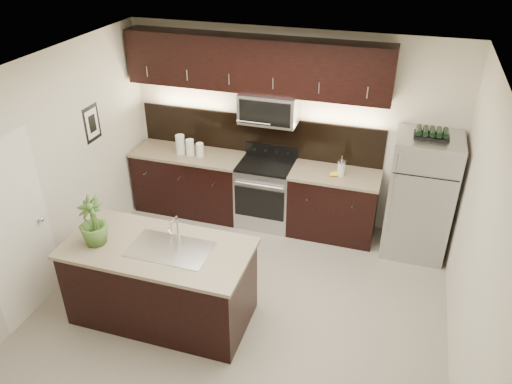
# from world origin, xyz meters

# --- Properties ---
(ground) EXTENTS (4.50, 4.50, 0.00)m
(ground) POSITION_xyz_m (0.00, 0.00, 0.00)
(ground) COLOR gray
(ground) RESTS_ON ground
(room_walls) EXTENTS (4.52, 4.02, 2.71)m
(room_walls) POSITION_xyz_m (-0.11, -0.04, 1.70)
(room_walls) COLOR beige
(room_walls) RESTS_ON ground
(counter_run) EXTENTS (3.51, 0.65, 0.94)m
(counter_run) POSITION_xyz_m (-0.46, 1.69, 0.47)
(counter_run) COLOR black
(counter_run) RESTS_ON ground
(upper_fixtures) EXTENTS (3.49, 0.40, 1.66)m
(upper_fixtures) POSITION_xyz_m (-0.43, 1.84, 2.14)
(upper_fixtures) COLOR black
(upper_fixtures) RESTS_ON counter_run
(island) EXTENTS (1.96, 0.96, 0.94)m
(island) POSITION_xyz_m (-0.79, -0.48, 0.47)
(island) COLOR black
(island) RESTS_ON ground
(sink_faucet) EXTENTS (0.84, 0.50, 0.28)m
(sink_faucet) POSITION_xyz_m (-0.64, -0.47, 0.96)
(sink_faucet) COLOR silver
(sink_faucet) RESTS_ON island
(refrigerator) EXTENTS (0.79, 0.71, 1.63)m
(refrigerator) POSITION_xyz_m (1.80, 1.63, 0.81)
(refrigerator) COLOR #B2B2B7
(refrigerator) RESTS_ON ground
(wine_rack) EXTENTS (0.40, 0.25, 0.10)m
(wine_rack) POSITION_xyz_m (1.80, 1.63, 1.67)
(wine_rack) COLOR black
(wine_rack) RESTS_ON refrigerator
(plant) EXTENTS (0.36, 0.36, 0.53)m
(plant) POSITION_xyz_m (-1.43, -0.61, 1.21)
(plant) COLOR #3E6227
(plant) RESTS_ON island
(canisters) EXTENTS (0.41, 0.13, 0.28)m
(canisters) POSITION_xyz_m (-1.39, 1.64, 1.06)
(canisters) COLOR silver
(canisters) RESTS_ON counter_run
(french_press) EXTENTS (0.10, 0.10, 0.28)m
(french_press) POSITION_xyz_m (0.78, 1.64, 1.04)
(french_press) COLOR silver
(french_press) RESTS_ON counter_run
(bananas) EXTENTS (0.20, 0.18, 0.05)m
(bananas) POSITION_xyz_m (0.67, 1.61, 0.97)
(bananas) COLOR yellow
(bananas) RESTS_ON counter_run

